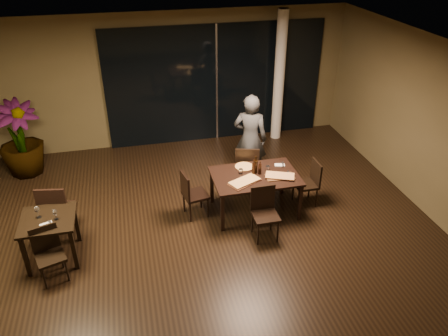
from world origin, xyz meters
The scene contains 30 objects.
ground centered at (0.00, 0.00, 0.00)m, with size 8.00×8.00×0.00m, color black.
wall_back centered at (0.00, 4.05, 1.50)m, with size 8.00×0.10×3.00m, color brown.
ceiling centered at (0.00, 0.00, 3.02)m, with size 8.00×8.00×0.04m, color white.
window_panel centered at (1.00, 3.96, 1.35)m, with size 5.00×0.06×2.70m, color black.
column centered at (2.40, 3.65, 1.50)m, with size 0.24×0.24×3.00m, color silver.
main_table centered at (1.00, 0.80, 0.68)m, with size 1.50×1.00×0.75m.
side_table centered at (-2.40, 0.30, 0.62)m, with size 0.80×0.80×0.75m.
chair_main_far centered at (1.04, 1.48, 0.54)m, with size 0.56×0.56×0.97m.
chair_main_near centered at (0.96, 0.11, 0.50)m, with size 0.41×0.41×0.89m.
chair_main_left centered at (-0.13, 0.91, 0.49)m, with size 0.48×0.48×0.88m.
chair_main_right centered at (2.06, 0.82, 0.48)m, with size 0.40×0.40×0.86m.
chair_side_far centered at (-2.36, 0.82, 0.56)m, with size 0.54×0.54×1.01m.
chair_side_near centered at (-2.39, -0.11, 0.47)m, with size 0.49×0.49×0.84m.
diner centered at (1.23, 1.91, 0.90)m, with size 0.61×0.41×1.81m, color #313437.
potted_plant centered at (-3.23, 3.20, 0.78)m, with size 0.85×0.85×1.56m, color #204918.
pizza_board_left centered at (0.75, 0.61, 0.76)m, with size 0.56×0.28×0.01m, color #412215.
pizza_board_right centered at (1.40, 0.64, 0.76)m, with size 0.49×0.25×0.01m, color #3F2614.
oblong_pizza_left centered at (0.75, 0.61, 0.77)m, with size 0.51×0.23×0.02m, color maroon, non-canonical shape.
oblong_pizza_right centered at (1.40, 0.64, 0.77)m, with size 0.47×0.23×0.02m, color #680C09, non-canonical shape.
round_pizza centered at (0.89, 1.12, 0.76)m, with size 0.33×0.33×0.01m, color #A51912.
bottle_a centered at (0.97, 0.82, 0.90)m, with size 0.07×0.07×0.30m, color black, non-canonical shape.
bottle_b centered at (1.09, 0.83, 0.87)m, with size 0.05×0.05×0.25m, color black, non-canonical shape.
bottle_c centered at (1.03, 0.89, 0.91)m, with size 0.07×0.07×0.32m, color black, non-canonical shape.
tumbler_left centered at (0.77, 0.92, 0.79)m, with size 0.07×0.07×0.09m, color white.
tumbler_right centered at (1.26, 0.91, 0.79)m, with size 0.07×0.07×0.09m, color white.
napkin_near centered at (1.51, 0.70, 0.76)m, with size 0.18×0.10×0.01m, color white.
napkin_far centered at (1.53, 1.03, 0.76)m, with size 0.18×0.10×0.01m, color silver.
wine_glass_a centered at (-2.52, 0.36, 0.84)m, with size 0.08×0.08×0.18m, color white, non-canonical shape.
wine_glass_b centered at (-2.26, 0.25, 0.83)m, with size 0.07×0.07×0.16m, color white, non-canonical shape.
side_napkin centered at (-2.39, 0.13, 0.76)m, with size 0.18×0.11×0.01m, color silver.
Camera 1 is at (-1.03, -5.44, 4.66)m, focal length 35.00 mm.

